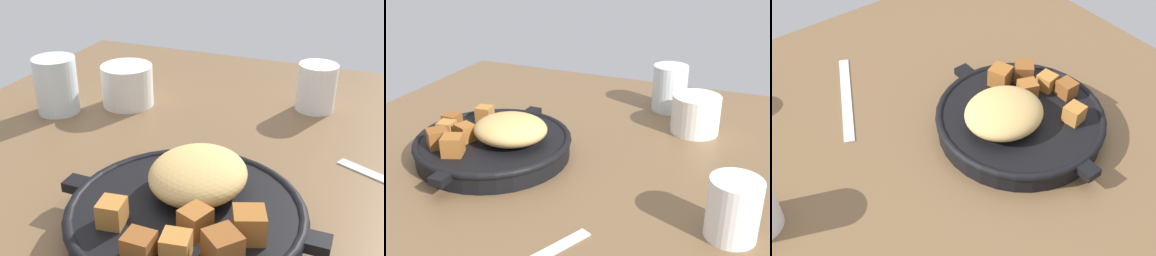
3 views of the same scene
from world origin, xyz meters
The scene contains 5 objects.
ground_plane centered at (0.00, 0.00, -1.20)cm, with size 95.49×96.26×2.40cm, color brown.
cast_iron_skillet centered at (1.03, -13.16, 2.66)cm, with size 30.00×25.64×7.63cm.
white_creamer_pitcher centered at (8.24, 25.07, 3.96)cm, with size 6.45×6.45×7.92cm, color white.
ceramic_mug_white centered at (-21.97, 15.06, 3.50)cm, with size 8.72×8.72×7.00cm, color silver.
water_glass_tall centered at (-31.27, 8.04, 4.66)cm, with size 6.95×6.95×9.31cm, color silver.
Camera 1 is at (17.22, -51.74, 33.02)cm, focal length 44.85 mm.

